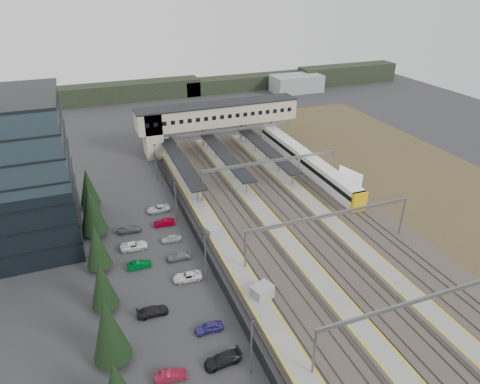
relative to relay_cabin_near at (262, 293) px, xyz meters
name	(u,v)px	position (x,y,z in m)	size (l,w,h in m)	color
ground	(239,241)	(2.11, 14.51, -1.17)	(220.00, 220.00, 0.00)	#2B2B2D
conifer_row	(98,258)	(-19.89, 10.65, 3.67)	(4.42, 49.82, 9.50)	black
car_park	(170,282)	(-10.92, 7.43, -0.57)	(10.48, 44.51, 1.29)	#AFAEB4
lampposts	(188,224)	(-5.89, 15.76, 3.17)	(0.50, 53.25, 8.07)	slate
fence	(192,228)	(-4.39, 19.51, -0.17)	(0.08, 90.00, 2.00)	#26282B
relay_cabin_near	(262,293)	(0.00, 0.00, 0.00)	(3.34, 2.89, 2.34)	#919496
relay_cabin_far	(213,232)	(-1.59, 17.03, -0.16)	(2.65, 2.41, 2.02)	#919496
rail_corridor	(277,215)	(11.44, 19.51, -0.88)	(34.00, 90.00, 0.92)	#3A352E
canopies	(225,155)	(9.11, 41.51, 2.75)	(23.10, 30.00, 3.28)	black
footbridge	(207,118)	(9.81, 56.51, 6.76)	(40.40, 6.40, 11.20)	#C4B896
gantries	(297,189)	(14.11, 17.51, 4.83)	(28.40, 62.28, 7.17)	slate
train	(305,161)	(26.11, 35.81, 0.98)	(3.01, 41.81, 3.79)	white
billboard	(350,178)	(28.99, 22.90, 2.16)	(1.61, 5.73, 4.97)	slate
scrub_east	(431,185)	(47.11, 19.51, -1.14)	(34.00, 120.00, 0.06)	#474024
treeline_far	(210,86)	(25.91, 106.79, 1.78)	(170.00, 19.00, 7.00)	black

